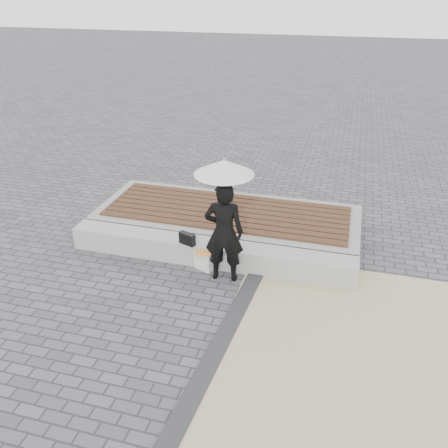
{
  "coord_description": "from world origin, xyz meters",
  "views": [
    {
      "loc": [
        2.1,
        -5.0,
        4.37
      ],
      "look_at": [
        0.38,
        1.2,
        1.0
      ],
      "focal_mm": 37.49,
      "sensor_mm": 36.0,
      "label": 1
    }
  ],
  "objects_px": {
    "canvas_tote": "(204,260)",
    "parasol": "(224,167)",
    "seating_ledge": "(209,252)",
    "handbag": "(187,239)",
    "woman": "(224,232)"
  },
  "relations": [
    {
      "from": "handbag",
      "to": "canvas_tote",
      "type": "relative_size",
      "value": 0.85
    },
    {
      "from": "handbag",
      "to": "parasol",
      "type": "bearing_deg",
      "value": 1.95
    },
    {
      "from": "woman",
      "to": "handbag",
      "type": "relative_size",
      "value": 5.86
    },
    {
      "from": "seating_ledge",
      "to": "parasol",
      "type": "xyz_separation_m",
      "value": [
        0.38,
        -0.4,
        1.74
      ]
    },
    {
      "from": "seating_ledge",
      "to": "parasol",
      "type": "bearing_deg",
      "value": -46.42
    },
    {
      "from": "woman",
      "to": "canvas_tote",
      "type": "xyz_separation_m",
      "value": [
        -0.4,
        0.16,
        -0.68
      ]
    },
    {
      "from": "canvas_tote",
      "to": "handbag",
      "type": "bearing_deg",
      "value": -171.86
    },
    {
      "from": "seating_ledge",
      "to": "handbag",
      "type": "distance_m",
      "value": 0.47
    },
    {
      "from": "handbag",
      "to": "woman",
      "type": "bearing_deg",
      "value": 1.95
    },
    {
      "from": "seating_ledge",
      "to": "canvas_tote",
      "type": "relative_size",
      "value": 14.66
    },
    {
      "from": "seating_ledge",
      "to": "canvas_tote",
      "type": "xyz_separation_m",
      "value": [
        -0.01,
        -0.24,
        -0.03
      ]
    },
    {
      "from": "seating_ledge",
      "to": "handbag",
      "type": "height_order",
      "value": "handbag"
    },
    {
      "from": "seating_ledge",
      "to": "canvas_tote",
      "type": "height_order",
      "value": "seating_ledge"
    },
    {
      "from": "canvas_tote",
      "to": "parasol",
      "type": "bearing_deg",
      "value": 0.54
    },
    {
      "from": "woman",
      "to": "canvas_tote",
      "type": "bearing_deg",
      "value": -29.19
    }
  ]
}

